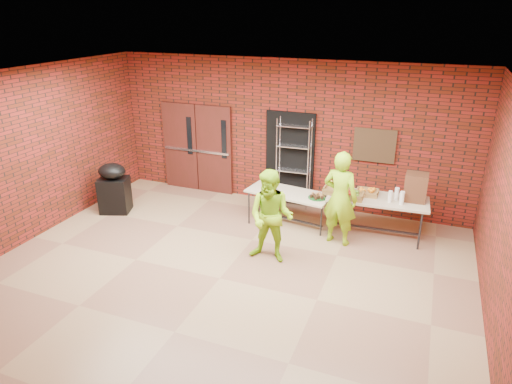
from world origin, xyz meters
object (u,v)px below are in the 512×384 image
at_px(wire_rack, 293,163).
at_px(covered_grill, 114,188).
at_px(volunteer_man, 271,217).
at_px(volunteer_woman, 340,198).
at_px(table_right, 377,201).
at_px(coffee_dispenser, 416,187).
at_px(table_left, 289,195).

distance_m(wire_rack, covered_grill, 3.93).
bearing_deg(volunteer_man, wire_rack, 98.93).
bearing_deg(volunteer_woman, table_right, -125.97).
distance_m(coffee_dispenser, covered_grill, 6.21).
height_order(table_left, table_right, table_right).
distance_m(covered_grill, volunteer_woman, 4.85).
distance_m(wire_rack, coffee_dispenser, 2.66).
xyz_separation_m(wire_rack, table_left, (0.20, -0.93, -0.36)).
xyz_separation_m(table_left, volunteer_man, (0.15, -1.49, 0.19)).
height_order(wire_rack, table_left, wire_rack).
distance_m(wire_rack, volunteer_man, 2.46).
xyz_separation_m(table_right, volunteer_woman, (-0.62, -0.58, 0.19)).
bearing_deg(coffee_dispenser, table_right, -167.62).
bearing_deg(table_left, table_right, 13.11).
bearing_deg(volunteer_man, table_left, 96.45).
bearing_deg(coffee_dispenser, wire_rack, 166.26).
height_order(wire_rack, volunteer_man, wire_rack).
xyz_separation_m(table_right, covered_grill, (-5.44, -0.93, -0.16)).
bearing_deg(covered_grill, table_left, -7.91).
bearing_deg(covered_grill, table_right, -10.01).
xyz_separation_m(table_left, table_right, (1.73, 0.16, 0.07)).
relative_size(coffee_dispenser, covered_grill, 0.48).
relative_size(covered_grill, volunteer_woman, 0.61).
distance_m(covered_grill, volunteer_man, 3.93).
distance_m(wire_rack, volunteer_woman, 1.89).
bearing_deg(coffee_dispenser, volunteer_man, -141.29).
distance_m(table_left, volunteer_woman, 1.22).
bearing_deg(table_right, table_left, -177.89).
bearing_deg(table_right, volunteer_woman, -139.86).
relative_size(covered_grill, volunteer_man, 0.66).
height_order(table_right, coffee_dispenser, coffee_dispenser).
relative_size(table_right, volunteer_woman, 1.07).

